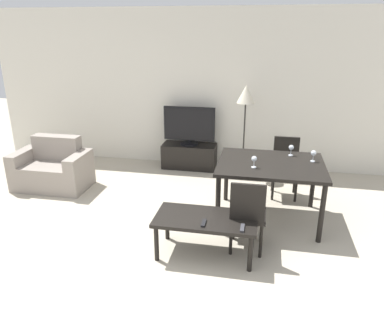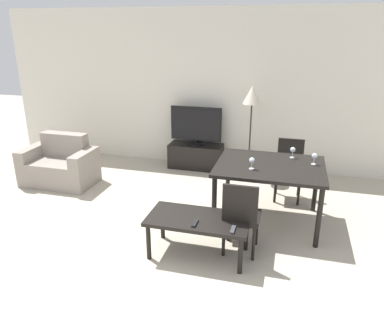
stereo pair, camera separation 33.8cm
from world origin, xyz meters
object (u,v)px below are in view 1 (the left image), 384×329
dining_table (271,169)px  dining_chair_far (285,164)px  dining_chair_near (248,213)px  remote_secondary (204,223)px  tv (189,126)px  armchair (53,169)px  floor_lamp (246,100)px  wine_glass_center (254,160)px  wine_glass_right (291,148)px  remote_primary (242,228)px  wine_glass_left (314,154)px  tv_stand (189,156)px  coffee_table (206,222)px

dining_table → dining_chair_far: (0.23, 0.83, -0.21)m
dining_chair_near → remote_secondary: bearing=-147.7°
dining_chair_far → tv: bearing=152.4°
armchair → floor_lamp: 3.23m
dining_table → wine_glass_center: 0.35m
dining_chair_near → wine_glass_right: wine_glass_right is taller
tv → dining_table: tv is taller
dining_table → dining_chair_far: size_ratio=1.52×
tv → dining_chair_far: size_ratio=1.03×
armchair → tv: 2.34m
remote_primary → dining_chair_near: bearing=83.5°
wine_glass_left → wine_glass_center: same height
tv → dining_chair_near: (1.16, -2.52, -0.28)m
tv_stand → remote_secondary: bearing=-75.5°
dining_table → remote_primary: (-0.26, -1.13, -0.23)m
dining_chair_far → wine_glass_left: size_ratio=5.93×
tv_stand → tv: bearing=-90.0°
coffee_table → dining_table: 1.21m
tv → coffee_table: size_ratio=0.81×
armchair → wine_glass_left: (3.82, -0.27, 0.59)m
wine_glass_right → dining_table: bearing=-126.6°
armchair → dining_chair_near: size_ratio=1.29×
coffee_table → wine_glass_left: (1.18, 1.12, 0.48)m
dining_table → wine_glass_left: 0.57m
remote_secondary → wine_glass_center: size_ratio=1.03×
dining_chair_far → wine_glass_center: size_ratio=5.93×
floor_lamp → remote_primary: (0.17, -2.64, -0.82)m
remote_secondary → dining_chair_far: bearing=65.3°
tv → wine_glass_right: 2.12m
remote_secondary → coffee_table: bearing=89.7°
remote_secondary → tv: bearing=104.5°
floor_lamp → dining_table: bearing=-74.1°
tv → dining_table: size_ratio=0.68×
tv_stand → dining_chair_near: 2.78m
tv_stand → dining_chair_far: bearing=-27.7°
dining_table → remote_primary: size_ratio=8.77×
remote_secondary → armchair: bearing=149.8°
dining_table → wine_glass_left: bearing=16.7°
armchair → remote_secondary: bearing=-30.2°
armchair → tv: bearing=33.2°
coffee_table → dining_chair_far: (0.89, 1.80, 0.08)m
tv → remote_secondary: tv is taller
remote_secondary → remote_primary: bearing=-3.5°
remote_secondary → wine_glass_right: (0.92, 1.45, 0.42)m
remote_primary → remote_secondary: size_ratio=1.00×
wine_glass_left → armchair: bearing=175.9°
coffee_table → remote_secondary: bearing=-90.3°
wine_glass_left → wine_glass_right: same height
dining_chair_near → wine_glass_center: bearing=87.8°
dining_chair_near → dining_chair_far: bearing=74.6°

